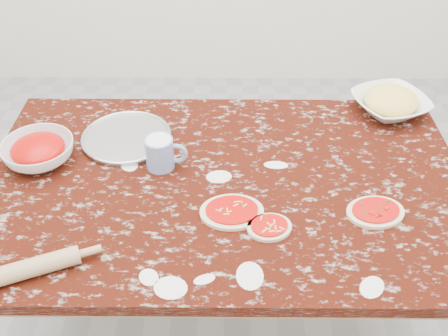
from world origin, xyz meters
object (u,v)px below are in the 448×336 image
Objects in this scene: worktable at (224,198)px; sauce_bowl at (39,152)px; pizza_tray at (127,138)px; rolling_pin at (30,268)px; cheese_bowl at (390,105)px; flour_mug at (161,153)px.

worktable is 6.62× the size of sauce_bowl.
rolling_pin is at bearing -104.46° from pizza_tray.
sauce_bowl is 0.88× the size of cheese_bowl.
sauce_bowl is (-0.63, 0.10, 0.12)m from worktable.
pizza_tray is 1.21× the size of rolling_pin.
cheese_bowl reaches higher than pizza_tray.
flour_mug is at bearing -3.55° from sauce_bowl.
worktable is at bearing 37.59° from rolling_pin.
rolling_pin is (-1.16, -0.81, -0.01)m from cheese_bowl.
rolling_pin is (-0.30, -0.47, -0.03)m from flour_mug.
sauce_bowl reaches higher than worktable.
worktable is 11.24× the size of flour_mug.
pizza_tray is 1.31× the size of sauce_bowl.
worktable is 5.86× the size of cheese_bowl.
worktable is at bearing -31.99° from pizza_tray.
worktable is 5.05× the size of pizza_tray.
sauce_bowl is at bearing 103.28° from rolling_pin.
rolling_pin is at bearing -145.00° from cheese_bowl.
flour_mug reaches higher than pizza_tray.
flour_mug is (-0.21, 0.07, 0.14)m from worktable.
pizza_tray is at bearing 24.63° from sauce_bowl.
cheese_bowl is at bearing 10.80° from pizza_tray.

